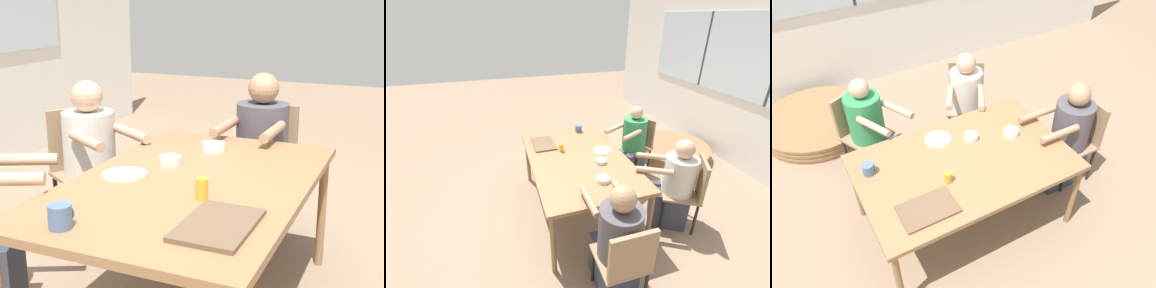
% 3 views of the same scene
% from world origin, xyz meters
% --- Properties ---
extents(ground_plane, '(16.00, 16.00, 0.00)m').
position_xyz_m(ground_plane, '(0.00, 0.00, 0.00)').
color(ground_plane, '#8C725B').
extents(dining_table, '(1.72, 1.10, 0.74)m').
position_xyz_m(dining_table, '(0.00, 0.00, 0.69)').
color(dining_table, olive).
rests_on(dining_table, ground_plane).
extents(chair_for_woman_green_shirt, '(0.55, 0.55, 0.87)m').
position_xyz_m(chair_for_woman_green_shirt, '(0.64, 1.10, 0.52)').
color(chair_for_woman_green_shirt, '#937556').
rests_on(chair_for_woman_green_shirt, ground_plane).
extents(chair_for_man_blue_shirt, '(0.41, 0.41, 0.87)m').
position_xyz_m(chair_for_man_blue_shirt, '(1.27, -0.02, 0.52)').
color(chair_for_man_blue_shirt, '#937556').
rests_on(chair_for_man_blue_shirt, ground_plane).
extents(chair_for_man_teal_shirt, '(0.54, 0.54, 0.87)m').
position_xyz_m(chair_for_man_teal_shirt, '(-0.56, 1.14, 0.52)').
color(chair_for_man_teal_shirt, '#937556').
rests_on(chair_for_man_teal_shirt, ground_plane).
extents(person_woman_green_shirt, '(0.60, 0.70, 1.08)m').
position_xyz_m(person_woman_green_shirt, '(0.55, 0.95, 0.48)').
color(person_woman_green_shirt, '#333847').
rests_on(person_woman_green_shirt, ground_plane).
extents(person_man_blue_shirt, '(0.67, 0.38, 1.12)m').
position_xyz_m(person_man_blue_shirt, '(1.10, -0.02, 0.49)').
color(person_man_blue_shirt, '#333847').
rests_on(person_man_blue_shirt, ground_plane).
extents(person_man_teal_shirt, '(0.57, 0.69, 1.10)m').
position_xyz_m(person_man_teal_shirt, '(-0.48, 0.99, 0.49)').
color(person_man_teal_shirt, '#333847').
rests_on(person_man_teal_shirt, ground_plane).
extents(food_tray_dark, '(0.41, 0.27, 0.02)m').
position_xyz_m(food_tray_dark, '(-0.47, -0.31, 0.75)').
color(food_tray_dark, brown).
rests_on(food_tray_dark, dining_table).
extents(coffee_mug, '(0.10, 0.09, 0.10)m').
position_xyz_m(coffee_mug, '(-0.71, 0.24, 0.79)').
color(coffee_mug, slate).
rests_on(coffee_mug, dining_table).
extents(juice_glass, '(0.06, 0.06, 0.10)m').
position_xyz_m(juice_glass, '(-0.22, -0.14, 0.79)').
color(juice_glass, gold).
rests_on(juice_glass, dining_table).
extents(bowl_white_shallow, '(0.13, 0.13, 0.04)m').
position_xyz_m(bowl_white_shallow, '(0.52, 0.09, 0.76)').
color(bowl_white_shallow, white).
rests_on(bowl_white_shallow, dining_table).
extents(bowl_cereal, '(0.12, 0.12, 0.04)m').
position_xyz_m(bowl_cereal, '(0.19, 0.21, 0.76)').
color(bowl_cereal, silver).
rests_on(bowl_cereal, dining_table).
extents(plate_tortillas, '(0.23, 0.23, 0.01)m').
position_xyz_m(plate_tortillas, '(-0.07, 0.34, 0.74)').
color(plate_tortillas, beige).
rests_on(plate_tortillas, dining_table).
extents(folded_table_stack, '(1.28, 1.28, 0.18)m').
position_xyz_m(folded_table_stack, '(-0.86, 2.01, 0.09)').
color(folded_table_stack, olive).
rests_on(folded_table_stack, ground_plane).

